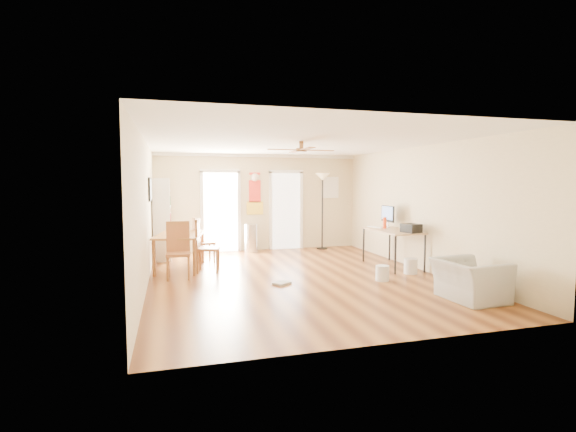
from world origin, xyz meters
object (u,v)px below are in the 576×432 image
object	(u,v)px
trash_can	(251,238)
armchair	(470,280)
dining_chair_right_a	(204,240)
dining_chair_right_b	(208,246)
computer_desk	(392,248)
wastebasket_b	(411,266)
dining_table	(180,251)
wastebasket_a	(382,273)
dining_chair_near	(178,251)
bookshelf	(162,219)
torchiere_lamp	(322,211)
printer	(411,228)

from	to	relation	value
trash_can	armchair	bearing A→B (deg)	-65.89
dining_chair_right_a	dining_chair_right_b	distance (m)	1.07
computer_desk	armchair	world-z (taller)	computer_desk
armchair	wastebasket_b	bearing A→B (deg)	-7.66
dining_table	wastebasket_b	size ratio (longest dim) A/B	4.87
wastebasket_a	armchair	distance (m)	1.69
dining_table	dining_chair_right_a	size ratio (longest dim) A/B	1.47
dining_chair_near	wastebasket_a	xyz separation A→B (m)	(3.67, -1.22, -0.39)
bookshelf	computer_desk	size ratio (longest dim) A/B	1.28
dining_chair_right_b	dining_chair_near	distance (m)	0.77
dining_table	dining_chair_right_b	world-z (taller)	dining_chair_right_b
dining_chair_right_b	torchiere_lamp	world-z (taller)	torchiere_lamp
dining_chair_right_b	wastebasket_b	world-z (taller)	dining_chair_right_b
trash_can	wastebasket_b	distance (m)	4.38
dining_chair_right_b	dining_chair_near	world-z (taller)	dining_chair_right_b
dining_chair_near	torchiere_lamp	bearing A→B (deg)	36.41
dining_chair_right_a	computer_desk	distance (m)	4.25
trash_can	wastebasket_a	size ratio (longest dim) A/B	2.58
bookshelf	wastebasket_a	bearing A→B (deg)	-20.77
computer_desk	trash_can	bearing A→B (deg)	133.28
printer	armchair	bearing A→B (deg)	-110.98
wastebasket_a	wastebasket_b	size ratio (longest dim) A/B	0.93
dining_chair_right_b	computer_desk	xyz separation A→B (m)	(3.92, -0.55, -0.14)
dining_chair_right_b	trash_can	distance (m)	2.59
trash_can	printer	distance (m)	4.32
dining_chair_right_b	printer	size ratio (longest dim) A/B	3.13
armchair	dining_chair_right_b	bearing A→B (deg)	46.65
torchiere_lamp	wastebasket_b	bearing A→B (deg)	-80.08
dining_chair_right_b	wastebasket_a	xyz separation A→B (m)	(3.07, -1.69, -0.40)
printer	dining_chair_right_a	bearing A→B (deg)	139.06
wastebasket_a	armchair	world-z (taller)	armchair
dining_chair_right_a	trash_can	size ratio (longest dim) A/B	1.38
armchair	dining_table	bearing A→B (deg)	46.76
dining_chair_near	armchair	distance (m)	5.16
wastebasket_b	computer_desk	bearing A→B (deg)	89.84
armchair	dining_chair_right_a	bearing A→B (deg)	38.46
dining_chair_right_a	wastebasket_b	bearing A→B (deg)	-132.36
dining_chair_right_b	armchair	bearing A→B (deg)	-119.35
dining_table	dining_chair_near	size ratio (longest dim) A/B	1.39
dining_chair_right_a	dining_chair_right_b	xyz separation A→B (m)	(0.00, -1.07, 0.03)
dining_chair_near	computer_desk	xyz separation A→B (m)	(4.53, -0.07, -0.13)
trash_can	wastebasket_a	distance (m)	4.30
bookshelf	dining_chair_near	world-z (taller)	bookshelf
dining_chair_near	wastebasket_b	size ratio (longest dim) A/B	3.49
bookshelf	dining_chair_near	xyz separation A→B (m)	(0.33, -2.22, -0.43)
bookshelf	torchiere_lamp	bearing A→B (deg)	25.84
wastebasket_b	dining_chair_right_b	bearing A→B (deg)	161.80
dining_chair_right_b	dining_table	bearing A→B (deg)	61.58
dining_table	wastebasket_a	world-z (taller)	dining_table
bookshelf	printer	size ratio (longest dim) A/B	5.58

